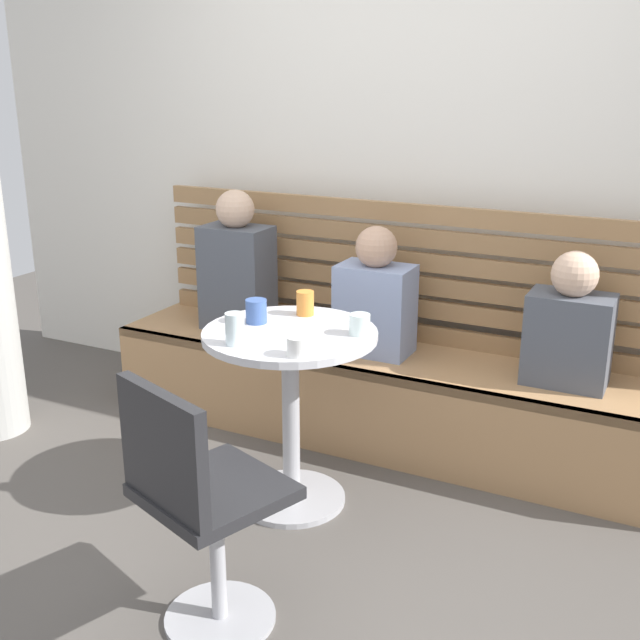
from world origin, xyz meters
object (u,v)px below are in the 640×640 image
object	(u,v)px
person_child_left	(375,298)
cup_glass_short	(360,324)
booth_bench	(382,397)
white_chair	(197,500)
cafe_table	(291,384)
cup_tumbler_orange	(305,303)
person_adult	(237,268)
person_child_middle	(569,327)
cup_glass_tall	(235,329)
cup_mug_blue	(256,311)
cup_ceramic_white	(298,346)

from	to	relation	value
person_child_left	cup_glass_short	world-z (taller)	person_child_left
booth_bench	white_chair	xyz separation A→B (m)	(0.01, -1.50, 0.24)
cafe_table	cup_tumbler_orange	size ratio (longest dim) A/B	7.40
person_adult	person_child_middle	world-z (taller)	person_adult
person_adult	person_child_left	bearing A→B (deg)	-1.67
cafe_table	person_child_left	distance (m)	0.71
white_chair	person_child_left	size ratio (longest dim) A/B	1.43
person_child_middle	cup_glass_tall	distance (m)	1.39
person_adult	cup_mug_blue	size ratio (longest dim) A/B	7.42
person_child_left	cup_tumbler_orange	xyz separation A→B (m)	(-0.11, -0.48, 0.09)
cafe_table	cup_glass_short	world-z (taller)	cup_glass_short
person_child_left	cup_ceramic_white	bearing A→B (deg)	-84.35
booth_bench	person_adult	size ratio (longest dim) A/B	3.83
booth_bench	cup_ceramic_white	world-z (taller)	cup_ceramic_white
cup_ceramic_white	cup_glass_short	bearing A→B (deg)	72.40
person_child_left	booth_bench	bearing A→B (deg)	-3.17
person_child_left	cup_glass_short	distance (m)	0.64
person_child_left	person_child_middle	xyz separation A→B (m)	(0.86, 0.01, -0.01)
cup_glass_tall	cup_mug_blue	world-z (taller)	cup_glass_tall
booth_bench	cafe_table	distance (m)	0.76
person_child_middle	cup_tumbler_orange	xyz separation A→B (m)	(-0.98, -0.49, 0.10)
person_child_middle	cup_ceramic_white	distance (m)	1.21
cup_glass_short	person_child_middle	bearing A→B (deg)	42.35
cafe_table	cup_glass_tall	world-z (taller)	cup_glass_tall
booth_bench	person_child_middle	distance (m)	0.94
person_adult	person_child_middle	xyz separation A→B (m)	(1.62, -0.01, -0.07)
person_child_left	person_child_middle	world-z (taller)	person_child_left
person_child_middle	cup_glass_tall	xyz separation A→B (m)	(-1.03, -0.92, 0.11)
person_child_left	cup_mug_blue	distance (m)	0.70
cup_glass_short	cup_tumbler_orange	distance (m)	0.33
person_child_left	cup_glass_short	size ratio (longest dim) A/B	7.45
white_chair	booth_bench	bearing A→B (deg)	90.41
cup_mug_blue	person_child_left	bearing A→B (deg)	70.24
white_chair	person_child_middle	distance (m)	1.72
cafe_table	person_child_left	bearing A→B (deg)	84.40
booth_bench	cup_tumbler_orange	xyz separation A→B (m)	(-0.16, -0.47, 0.57)
person_child_left	cup_tumbler_orange	bearing A→B (deg)	-103.11
white_chair	cup_tumbler_orange	distance (m)	1.08
person_child_left	cup_mug_blue	size ratio (longest dim) A/B	6.27
cafe_table	person_child_middle	xyz separation A→B (m)	(0.93, 0.70, 0.17)
cafe_table	person_child_middle	world-z (taller)	person_child_middle
white_chair	cup_glass_tall	bearing A→B (deg)	111.21
cup_mug_blue	person_child_middle	bearing A→B (deg)	31.22
person_child_middle	booth_bench	bearing A→B (deg)	-179.13
person_adult	cup_glass_tall	bearing A→B (deg)	-57.88
booth_bench	person_child_left	bearing A→B (deg)	176.83
booth_bench	cup_tumbler_orange	size ratio (longest dim) A/B	27.00
booth_bench	person_child_left	world-z (taller)	person_child_left
cup_mug_blue	cup_ceramic_white	bearing A→B (deg)	-38.44
cup_tumbler_orange	cup_glass_tall	xyz separation A→B (m)	(-0.06, -0.44, 0.01)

